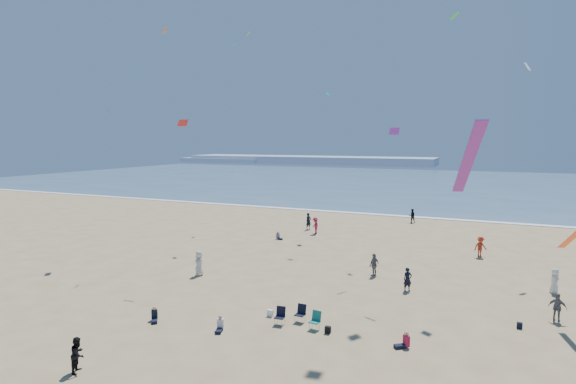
% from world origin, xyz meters
% --- Properties ---
extents(ground, '(220.00, 220.00, 0.00)m').
position_xyz_m(ground, '(0.00, 0.00, 0.00)').
color(ground, tan).
rests_on(ground, ground).
extents(ocean, '(220.00, 100.00, 0.06)m').
position_xyz_m(ocean, '(0.00, 95.00, 0.03)').
color(ocean, '#476B84').
rests_on(ocean, ground).
extents(surf_line, '(220.00, 1.20, 0.08)m').
position_xyz_m(surf_line, '(0.00, 45.00, 0.04)').
color(surf_line, white).
rests_on(surf_line, ground).
extents(headland_far, '(110.00, 20.00, 3.20)m').
position_xyz_m(headland_far, '(-60.00, 170.00, 1.60)').
color(headland_far, '#7A8EA8').
rests_on(headland_far, ground).
extents(headland_near, '(40.00, 14.00, 2.00)m').
position_xyz_m(headland_near, '(-100.00, 165.00, 1.00)').
color(headland_near, '#7A8EA8').
rests_on(headland_near, ground).
extents(standing_flyers, '(24.98, 45.27, 1.95)m').
position_xyz_m(standing_flyers, '(5.54, 15.62, 0.90)').
color(standing_flyers, silver).
rests_on(standing_flyers, ground).
extents(seated_group, '(17.26, 28.57, 0.84)m').
position_xyz_m(seated_group, '(0.44, 7.27, 0.42)').
color(seated_group, silver).
rests_on(seated_group, ground).
extents(chair_cluster, '(2.67, 1.45, 1.00)m').
position_xyz_m(chair_cluster, '(3.47, 6.03, 0.50)').
color(chair_cluster, black).
rests_on(chair_cluster, ground).
extents(white_tote, '(0.35, 0.20, 0.40)m').
position_xyz_m(white_tote, '(1.47, 6.60, 0.20)').
color(white_tote, white).
rests_on(white_tote, ground).
extents(black_backpack, '(0.30, 0.22, 0.38)m').
position_xyz_m(black_backpack, '(5.31, 5.75, 0.19)').
color(black_backpack, black).
rests_on(black_backpack, ground).
extents(navy_bag, '(0.28, 0.18, 0.34)m').
position_xyz_m(navy_bag, '(14.74, 10.58, 0.17)').
color(navy_bag, black).
rests_on(navy_bag, ground).
extents(kites_aloft, '(44.20, 43.05, 27.41)m').
position_xyz_m(kites_aloft, '(8.50, 12.67, 14.78)').
color(kites_aloft, white).
rests_on(kites_aloft, ground).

